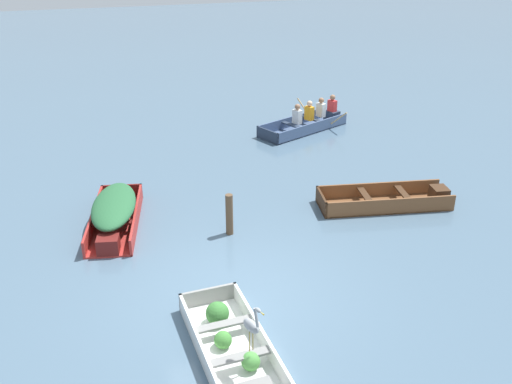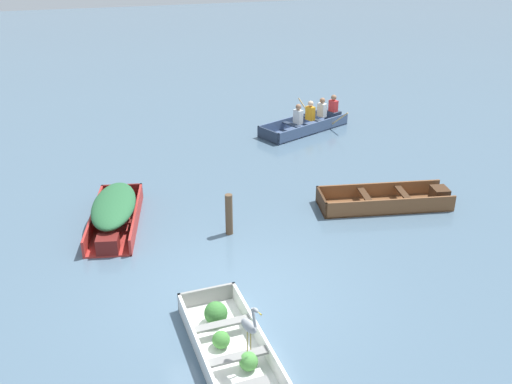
{
  "view_description": "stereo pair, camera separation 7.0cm",
  "coord_description": "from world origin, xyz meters",
  "px_view_note": "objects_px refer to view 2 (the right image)",
  "views": [
    {
      "loc": [
        -2.16,
        -8.22,
        6.02
      ],
      "look_at": [
        1.35,
        3.25,
        0.35
      ],
      "focal_mm": 40.0,
      "sensor_mm": 36.0,
      "label": 1
    },
    {
      "loc": [
        -2.1,
        -8.24,
        6.02
      ],
      "look_at": [
        1.35,
        3.25,
        0.35
      ],
      "focal_mm": 40.0,
      "sensor_mm": 36.0,
      "label": 2
    }
  ],
  "objects_px": {
    "heron_on_dinghy": "(249,325)",
    "mooring_post": "(229,214)",
    "skiff_wooden_brown_near_moored": "(390,200)",
    "skiff_red_mid_moored": "(114,210)",
    "rowboat_slate_blue_with_crew": "(309,121)",
    "dinghy_white_foreground": "(230,346)"
  },
  "relations": [
    {
      "from": "rowboat_slate_blue_with_crew",
      "to": "mooring_post",
      "type": "distance_m",
      "value": 7.23
    },
    {
      "from": "rowboat_slate_blue_with_crew",
      "to": "mooring_post",
      "type": "bearing_deg",
      "value": -125.15
    },
    {
      "from": "dinghy_white_foreground",
      "to": "skiff_red_mid_moored",
      "type": "height_order",
      "value": "skiff_red_mid_moored"
    },
    {
      "from": "rowboat_slate_blue_with_crew",
      "to": "heron_on_dinghy",
      "type": "bearing_deg",
      "value": -115.99
    },
    {
      "from": "dinghy_white_foreground",
      "to": "rowboat_slate_blue_with_crew",
      "type": "height_order",
      "value": "rowboat_slate_blue_with_crew"
    },
    {
      "from": "skiff_wooden_brown_near_moored",
      "to": "skiff_red_mid_moored",
      "type": "relative_size",
      "value": 1.1
    },
    {
      "from": "dinghy_white_foreground",
      "to": "mooring_post",
      "type": "height_order",
      "value": "mooring_post"
    },
    {
      "from": "dinghy_white_foreground",
      "to": "skiff_red_mid_moored",
      "type": "distance_m",
      "value": 4.91
    },
    {
      "from": "rowboat_slate_blue_with_crew",
      "to": "mooring_post",
      "type": "height_order",
      "value": "rowboat_slate_blue_with_crew"
    },
    {
      "from": "rowboat_slate_blue_with_crew",
      "to": "heron_on_dinghy",
      "type": "height_order",
      "value": "heron_on_dinghy"
    },
    {
      "from": "dinghy_white_foreground",
      "to": "skiff_wooden_brown_near_moored",
      "type": "relative_size",
      "value": 0.86
    },
    {
      "from": "skiff_wooden_brown_near_moored",
      "to": "rowboat_slate_blue_with_crew",
      "type": "bearing_deg",
      "value": 87.72
    },
    {
      "from": "skiff_red_mid_moored",
      "to": "heron_on_dinghy",
      "type": "xyz_separation_m",
      "value": [
        1.56,
        -5.22,
        0.51
      ]
    },
    {
      "from": "skiff_wooden_brown_near_moored",
      "to": "skiff_red_mid_moored",
      "type": "bearing_deg",
      "value": 172.26
    },
    {
      "from": "dinghy_white_foreground",
      "to": "skiff_red_mid_moored",
      "type": "relative_size",
      "value": 0.95
    },
    {
      "from": "dinghy_white_foreground",
      "to": "skiff_red_mid_moored",
      "type": "xyz_separation_m",
      "value": [
        -1.39,
        4.7,
        0.25
      ]
    },
    {
      "from": "dinghy_white_foreground",
      "to": "mooring_post",
      "type": "relative_size",
      "value": 2.96
    },
    {
      "from": "skiff_wooden_brown_near_moored",
      "to": "rowboat_slate_blue_with_crew",
      "type": "xyz_separation_m",
      "value": [
        0.23,
        5.7,
        0.11
      ]
    },
    {
      "from": "skiff_wooden_brown_near_moored",
      "to": "heron_on_dinghy",
      "type": "bearing_deg",
      "value": -136.98
    },
    {
      "from": "heron_on_dinghy",
      "to": "mooring_post",
      "type": "distance_m",
      "value": 4.25
    },
    {
      "from": "skiff_red_mid_moored",
      "to": "rowboat_slate_blue_with_crew",
      "type": "relative_size",
      "value": 0.89
    },
    {
      "from": "skiff_wooden_brown_near_moored",
      "to": "mooring_post",
      "type": "height_order",
      "value": "mooring_post"
    }
  ]
}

